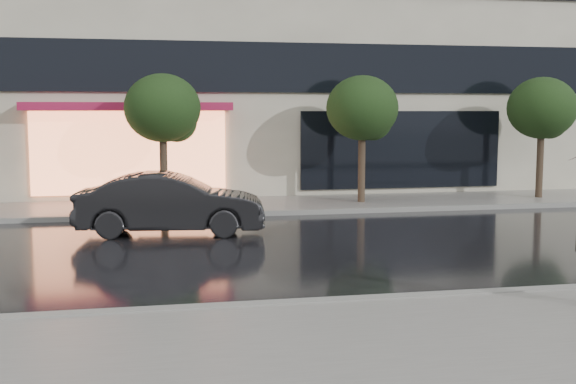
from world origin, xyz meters
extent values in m
plane|color=black|center=(0.00, 0.00, 0.00)|extent=(120.00, 120.00, 0.00)
cube|color=slate|center=(0.00, -3.25, 0.06)|extent=(60.00, 4.50, 0.12)
cube|color=slate|center=(0.00, 10.25, 0.06)|extent=(60.00, 3.50, 0.12)
cube|color=gray|center=(0.00, -1.00, 0.07)|extent=(60.00, 0.25, 0.14)
cube|color=gray|center=(0.00, 8.50, 0.07)|extent=(60.00, 0.25, 0.14)
cube|color=black|center=(0.00, 11.94, 4.30)|extent=(28.00, 0.12, 1.60)
cube|color=#FF8C59|center=(-4.00, 11.92, 1.60)|extent=(6.00, 0.10, 2.60)
cube|color=#A11842|center=(-4.00, 11.59, 3.05)|extent=(6.40, 0.70, 0.25)
cube|color=black|center=(5.00, 11.94, 1.60)|extent=(7.00, 0.10, 2.60)
cylinder|color=#33261C|center=(-3.00, 10.00, 1.10)|extent=(0.22, 0.22, 2.20)
ellipsoid|color=black|center=(-3.00, 10.00, 3.00)|extent=(2.20, 2.20, 1.98)
sphere|color=black|center=(-2.60, 10.20, 2.60)|extent=(1.20, 1.20, 1.20)
cylinder|color=#33261C|center=(3.00, 10.00, 1.10)|extent=(0.22, 0.22, 2.20)
ellipsoid|color=black|center=(3.00, 10.00, 3.00)|extent=(2.20, 2.20, 1.98)
sphere|color=black|center=(3.40, 10.20, 2.60)|extent=(1.20, 1.20, 1.20)
cylinder|color=#33261C|center=(9.00, 10.00, 1.10)|extent=(0.22, 0.22, 2.20)
ellipsoid|color=black|center=(9.00, 10.00, 3.00)|extent=(2.20, 2.20, 1.98)
sphere|color=black|center=(9.40, 10.20, 2.60)|extent=(1.20, 1.20, 1.20)
imported|color=black|center=(-2.94, 6.00, 0.73)|extent=(4.59, 2.09, 1.46)
camera|label=1|loc=(-3.51, -11.23, 2.97)|focal=45.00mm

